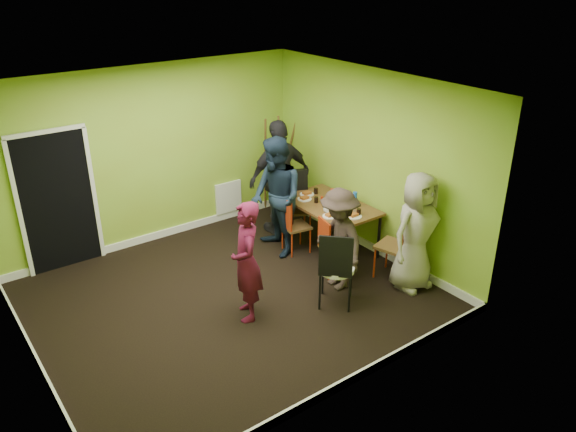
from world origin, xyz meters
The scene contains 28 objects.
ground centered at (0.00, 0.00, 0.00)m, with size 5.00×5.00×0.00m, color black.
room_walls centered at (-0.02, 0.04, 0.99)m, with size 5.04×4.54×2.82m.
dining_table centered at (2.00, 0.32, 0.70)m, with size 0.90×1.50×0.75m.
chair_left_far centered at (1.44, 0.56, 0.51)m, with size 0.43×0.43×0.91m.
chair_left_near centered at (1.46, -0.32, 0.50)m, with size 0.44×0.44×0.88m.
chair_back_end centered at (1.90, 1.11, 0.76)m, with size 0.60×0.64×1.07m.
chair_front_end centered at (2.18, -0.97, 0.59)m, with size 0.54×0.54×1.05m.
chair_bentwood centered at (0.99, -0.99, 0.60)m, with size 0.60×0.60×1.09m.
easel centered at (2.20, 1.97, 0.88)m, with size 0.72×0.67×1.79m.
plate_near_left centered at (1.80, 0.70, 0.76)m, with size 0.22×0.22×0.01m, color white.
plate_near_right centered at (1.70, -0.02, 0.76)m, with size 0.22×0.22×0.01m, color white.
plate_far_back centered at (1.95, 0.84, 0.76)m, with size 0.23×0.23×0.01m, color white.
plate_far_front centered at (1.97, -0.23, 0.76)m, with size 0.25×0.25×0.01m, color white.
plate_wall_back centered at (2.24, 0.47, 0.76)m, with size 0.24×0.24×0.01m, color white.
plate_wall_front centered at (2.28, 0.14, 0.76)m, with size 0.25×0.25×0.01m, color white.
thermos centered at (2.04, 0.33, 0.85)m, with size 0.07×0.07×0.21m, color white.
blue_bottle centered at (2.27, 0.06, 0.86)m, with size 0.07×0.07×0.22m, color blue.
orange_bottle centered at (1.96, 0.48, 0.79)m, with size 0.04×0.04×0.09m, color red.
glass_mid centered at (1.87, 0.50, 0.80)m, with size 0.06×0.06×0.09m, color black.
glass_back centered at (2.09, 0.79, 0.80)m, with size 0.07×0.07×0.09m, color black.
glass_front centered at (2.07, -0.23, 0.80)m, with size 0.07×0.07×0.10m, color black.
cup_a centered at (1.77, 0.12, 0.80)m, with size 0.12×0.12×0.10m, color white.
cup_b centered at (2.22, 0.42, 0.79)m, with size 0.09×0.09×0.08m, color white.
person_standing centered at (-0.04, -0.49, 0.79)m, with size 0.57×0.38×1.57m, color #500D27.
person_left_far centered at (1.25, 0.70, 0.92)m, with size 0.89×0.70×1.84m, color #132031.
person_left_near centered at (1.35, -0.62, 0.73)m, with size 0.94×0.54×1.46m, color #2F231F.
person_back_end centered at (1.75, 1.30, 0.95)m, with size 1.11×0.46×1.90m, color black.
person_front_end centered at (2.19, -1.23, 0.84)m, with size 0.82×0.53×1.68m, color #9C9588.
Camera 1 is at (-3.21, -5.65, 4.18)m, focal length 35.00 mm.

